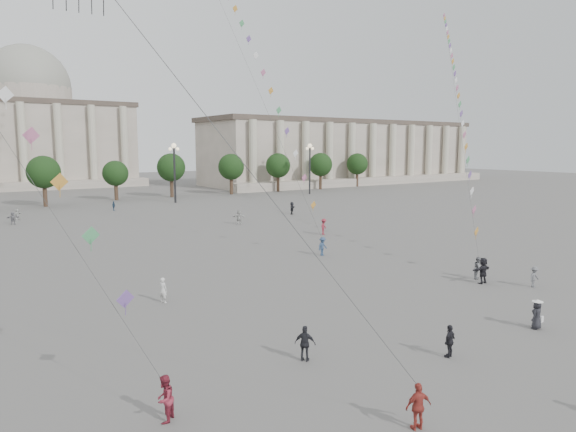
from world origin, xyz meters
TOP-DOWN VIEW (x-y plane):
  - ground at (0.00, 0.00)m, footprint 360.00×360.00m
  - hall_east at (75.00, 93.89)m, footprint 84.00×26.22m
  - hall_central at (0.00, 129.22)m, footprint 48.30×34.30m
  - tree_row at (0.00, 78.00)m, footprint 137.12×5.12m
  - lamp_post_mid_east at (15.00, 70.00)m, footprint 2.00×0.90m
  - lamp_post_far_east at (45.00, 70.00)m, footprint 2.00×0.90m
  - person_crowd_0 at (2.60, 64.61)m, footprint 0.86×0.89m
  - person_crowd_3 at (13.21, 5.15)m, footprint 1.81×0.60m
  - person_crowd_4 at (-11.35, 61.46)m, footprint 1.44×1.19m
  - person_crowd_6 at (15.36, 2.41)m, footprint 1.04×0.65m
  - person_crowd_7 at (12.20, 40.99)m, footprint 1.76×1.33m
  - person_crowd_8 at (16.46, 28.47)m, footprint 1.39×1.23m
  - person_crowd_9 at (23.48, 45.20)m, footprint 1.69×1.52m
  - person_crowd_12 at (-12.31, 57.11)m, footprint 1.62×0.84m
  - person_crowd_13 at (-8.12, 13.87)m, footprint 0.61×0.72m
  - tourist_0 at (-5.95, -5.80)m, footprint 1.10×0.67m
  - tourist_1 at (-5.84, 1.26)m, footprint 0.99×1.02m
  - tourist_4 at (0.19, -2.26)m, footprint 1.01×0.61m
  - kite_flyer_0 at (-13.30, -0.23)m, footprint 1.09×1.09m
  - kite_flyer_1 at (9.35, 19.52)m, footprint 1.26×0.92m
  - kite_flyer_2 at (14.07, 6.17)m, footprint 1.04×0.96m
  - hat_person at (7.39, -2.44)m, footprint 0.85×0.62m
  - kite_train_east at (34.49, 25.35)m, footprint 38.77×35.95m

SIDE VIEW (x-z plane):
  - ground at x=0.00m, z-range 0.00..0.00m
  - person_crowd_0 at x=2.60m, z-range 0.00..1.49m
  - person_crowd_6 at x=15.36m, z-range 0.00..1.54m
  - person_crowd_4 at x=-11.35m, z-range 0.00..1.55m
  - tourist_4 at x=0.19m, z-range 0.00..1.61m
  - person_crowd_13 at x=-8.12m, z-range 0.00..1.66m
  - person_crowd_12 at x=-12.31m, z-range 0.00..1.67m
  - kite_flyer_2 at x=14.07m, z-range 0.00..1.71m
  - tourist_1 at x=-5.84m, z-range 0.00..1.72m
  - hat_person at x=7.39m, z-range 0.01..1.70m
  - tourist_0 at x=-5.95m, z-range 0.00..1.75m
  - kite_flyer_1 at x=9.35m, z-range 0.00..1.75m
  - kite_flyer_0 at x=-13.30m, z-range 0.00..1.78m
  - person_crowd_7 at x=12.20m, z-range 0.00..1.85m
  - person_crowd_8 at x=16.46m, z-range 0.00..1.86m
  - person_crowd_9 at x=23.48m, z-range 0.00..1.87m
  - person_crowd_3 at x=13.21m, z-range 0.00..1.94m
  - tree_row at x=0.00m, z-range 1.39..9.39m
  - lamp_post_mid_east at x=15.00m, z-range 2.03..12.68m
  - lamp_post_far_east at x=45.00m, z-range 2.03..12.68m
  - hall_east at x=75.00m, z-range -0.17..17.03m
  - hall_central at x=0.00m, z-range -3.52..31.98m
  - kite_train_east at x=34.49m, z-range -12.58..49.68m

